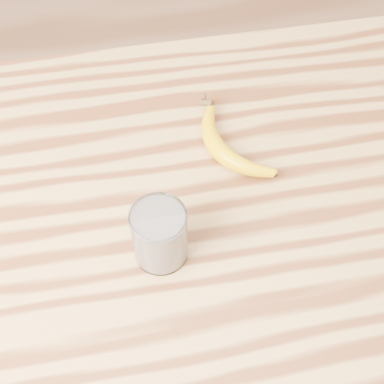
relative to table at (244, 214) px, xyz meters
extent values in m
plane|color=#926747|center=(0.00, 0.00, -0.77)|extent=(4.00, 4.00, 0.00)
cube|color=#B68848|center=(0.00, 0.00, 0.11)|extent=(1.20, 0.80, 0.04)
cylinder|color=brown|center=(-0.54, 0.34, -0.34)|extent=(0.06, 0.06, 0.86)
cylinder|color=brown|center=(0.54, 0.34, -0.34)|extent=(0.06, 0.06, 0.86)
cylinder|color=white|center=(-0.18, -0.13, 0.19)|extent=(0.09, 0.09, 0.11)
torus|color=white|center=(-0.18, -0.13, 0.24)|extent=(0.09, 0.09, 0.00)
cylinder|color=white|center=(-0.18, -0.13, 0.18)|extent=(0.08, 0.08, 0.10)
camera|label=1|loc=(-0.21, -0.56, 0.92)|focal=50.00mm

